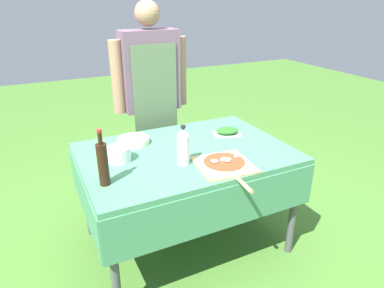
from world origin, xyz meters
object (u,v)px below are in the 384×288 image
object	(u,v)px
water_bottle	(183,146)
mixing_tub	(119,154)
herb_container	(227,131)
prep_table	(186,162)
person_cook	(151,91)
pizza_on_peel	(225,164)
oil_bottle	(103,163)
plate_stack	(133,141)

from	to	relation	value
water_bottle	mixing_tub	bearing A→B (deg)	148.03
herb_container	mixing_tub	world-z (taller)	mixing_tub
prep_table	water_bottle	size ratio (longest dim) A/B	5.47
person_cook	pizza_on_peel	bearing A→B (deg)	95.05
oil_bottle	herb_container	world-z (taller)	oil_bottle
pizza_on_peel	mixing_tub	distance (m)	0.66
oil_bottle	mixing_tub	size ratio (longest dim) A/B	2.14
oil_bottle	prep_table	bearing A→B (deg)	19.34
person_cook	mixing_tub	xyz separation A→B (m)	(-0.46, -0.67, -0.19)
plate_stack	prep_table	bearing A→B (deg)	-44.66
pizza_on_peel	prep_table	bearing A→B (deg)	116.72
water_bottle	herb_container	bearing A→B (deg)	30.96
mixing_tub	pizza_on_peel	bearing A→B (deg)	-32.57
prep_table	herb_container	world-z (taller)	herb_container
oil_bottle	plate_stack	world-z (taller)	oil_bottle
prep_table	person_cook	world-z (taller)	person_cook
pizza_on_peel	plate_stack	distance (m)	0.70
person_cook	oil_bottle	xyz separation A→B (m)	(-0.61, -0.93, -0.11)
person_cook	plate_stack	size ratio (longest dim) A/B	7.40
person_cook	mixing_tub	size ratio (longest dim) A/B	11.16
herb_container	oil_bottle	bearing A→B (deg)	-161.23
person_cook	pizza_on_peel	distance (m)	1.06
prep_table	person_cook	size ratio (longest dim) A/B	0.82
oil_bottle	water_bottle	bearing A→B (deg)	4.39
prep_table	oil_bottle	size ratio (longest dim) A/B	4.28
prep_table	herb_container	distance (m)	0.44
herb_container	plate_stack	distance (m)	0.69
oil_bottle	herb_container	xyz separation A→B (m)	(0.99, 0.33, -0.10)
pizza_on_peel	plate_stack	bearing A→B (deg)	129.83
oil_bottle	water_bottle	size ratio (longest dim) A/B	1.28
oil_bottle	person_cook	bearing A→B (deg)	56.63
water_bottle	mixing_tub	size ratio (longest dim) A/B	1.68
plate_stack	pizza_on_peel	bearing A→B (deg)	-55.76
herb_container	water_bottle	bearing A→B (deg)	-149.04
water_bottle	herb_container	size ratio (longest dim) A/B	1.10
person_cook	pizza_on_peel	world-z (taller)	person_cook
herb_container	plate_stack	world-z (taller)	herb_container
prep_table	herb_container	size ratio (longest dim) A/B	6.00
pizza_on_peel	water_bottle	distance (m)	0.27
prep_table	pizza_on_peel	xyz separation A→B (m)	(0.12, -0.31, 0.10)
person_cook	pizza_on_peel	xyz separation A→B (m)	(0.09, -1.03, -0.22)
person_cook	herb_container	xyz separation A→B (m)	(0.38, -0.59, -0.21)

